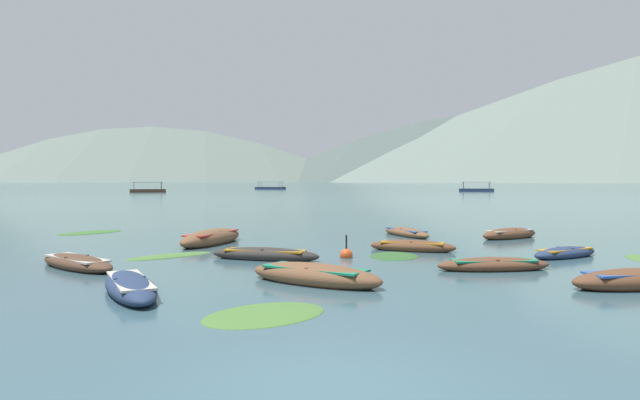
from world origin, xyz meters
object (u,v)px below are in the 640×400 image
object	(u,v)px
rowboat_4	(565,253)
ferry_0	(476,190)
rowboat_6	(637,280)
rowboat_9	(493,265)
rowboat_0	(406,233)
rowboat_8	(77,263)
rowboat_5	(212,238)
rowboat_10	(510,234)
mooring_buoy	(346,255)
ferry_2	(148,190)
rowboat_2	(412,246)
rowboat_1	(265,255)
ferry_1	(270,188)
rowboat_3	(130,287)
rowboat_7	(315,275)

from	to	relation	value
rowboat_4	ferry_0	bearing A→B (deg)	73.84
rowboat_6	rowboat_9	world-z (taller)	rowboat_6
rowboat_0	rowboat_8	world-z (taller)	rowboat_8
rowboat_5	rowboat_10	xyz separation A→B (m)	(13.19, 1.82, -0.05)
rowboat_0	mooring_buoy	bearing A→B (deg)	-114.95
rowboat_9	ferry_2	size ratio (longest dim) A/B	0.42
rowboat_2	rowboat_4	size ratio (longest dim) A/B	1.07
ferry_0	mooring_buoy	world-z (taller)	ferry_0
rowboat_1	ferry_0	xyz separation A→B (m)	(43.45, 114.90, 0.29)
ferry_2	mooring_buoy	world-z (taller)	ferry_2
ferry_1	rowboat_9	bearing A→B (deg)	-84.10
rowboat_4	rowboat_10	distance (m)	6.18
mooring_buoy	rowboat_2	bearing A→B (deg)	34.19
rowboat_0	rowboat_9	bearing A→B (deg)	-85.98
rowboat_3	rowboat_5	world-z (taller)	rowboat_5
rowboat_3	ferry_0	distance (m)	128.90
rowboat_9	rowboat_1	bearing A→B (deg)	161.34
rowboat_2	rowboat_3	distance (m)	11.07
rowboat_3	rowboat_4	distance (m)	14.17
rowboat_8	ferry_0	bearing A→B (deg)	67.20
ferry_2	mooring_buoy	size ratio (longest dim) A/B	9.13
rowboat_2	rowboat_10	xyz separation A→B (m)	(5.31, 4.31, 0.02)
rowboat_2	rowboat_9	bearing A→B (deg)	-71.28
rowboat_1	rowboat_2	distance (m)	5.75
ferry_1	rowboat_1	bearing A→B (deg)	-86.58
rowboat_10	ferry_2	distance (m)	111.01
rowboat_5	ferry_1	distance (m)	147.34
mooring_buoy	rowboat_5	bearing A→B (deg)	140.99
rowboat_1	rowboat_0	bearing A→B (deg)	51.42
rowboat_1	rowboat_6	xyz separation A→B (m)	(9.40, -5.09, 0.03)
ferry_0	mooring_buoy	size ratio (longest dim) A/B	9.41
rowboat_7	mooring_buoy	size ratio (longest dim) A/B	4.26
rowboat_1	ferry_2	bearing A→B (deg)	107.62
rowboat_9	ferry_1	distance (m)	154.96
ferry_0	rowboat_3	bearing A→B (deg)	-110.99
rowboat_5	rowboat_6	size ratio (longest dim) A/B	1.29
rowboat_1	rowboat_10	distance (m)	12.45
rowboat_3	mooring_buoy	xyz separation A→B (m)	(5.46, 5.80, -0.07)
rowboat_7	ferry_2	distance (m)	117.80
rowboat_0	rowboat_5	xyz separation A→B (m)	(-8.68, -3.06, 0.08)
rowboat_1	rowboat_2	bearing A→B (deg)	21.82
rowboat_7	ferry_1	world-z (taller)	ferry_1
ferry_2	mooring_buoy	bearing A→B (deg)	-71.02
rowboat_9	rowboat_10	size ratio (longest dim) A/B	1.00
rowboat_3	rowboat_6	world-z (taller)	rowboat_6
ferry_0	ferry_2	distance (m)	78.04
rowboat_1	ferry_2	xyz separation A→B (m)	(-34.28, 107.97, 0.29)
rowboat_6	rowboat_10	distance (m)	11.61
rowboat_4	rowboat_8	bearing A→B (deg)	-173.19
rowboat_0	ferry_1	world-z (taller)	ferry_1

